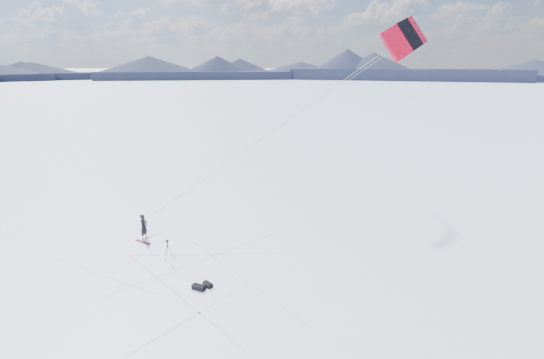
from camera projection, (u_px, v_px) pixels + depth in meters
The scene contains 9 objects.
ground at pixel (155, 264), 24.46m from camera, with size 1800.00×1800.00×0.00m, color white.
horizon_hills at pixel (150, 205), 23.34m from camera, with size 704.00×705.94×9.32m.
snow_tracks at pixel (143, 264), 24.45m from camera, with size 14.76×10.25×0.01m.
snowkiter at pixel (145, 239), 28.04m from camera, with size 0.67×0.44×1.84m, color black.
snowboard at pixel (143, 242), 27.45m from camera, with size 1.38×0.26×0.04m, color maroon.
tripod at pixel (168, 247), 24.77m from camera, with size 0.69×0.66×1.37m.
gear_bag_a at pixel (199, 287), 21.70m from camera, with size 0.75×0.39×0.32m.
gear_bag_b at pixel (208, 284), 22.00m from camera, with size 0.69×0.48×0.29m.
power_kite at pixel (405, 39), 19.86m from camera, with size 17.51×6.72×12.88m.
Camera 1 is at (16.80, -15.90, 11.99)m, focal length 26.00 mm.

